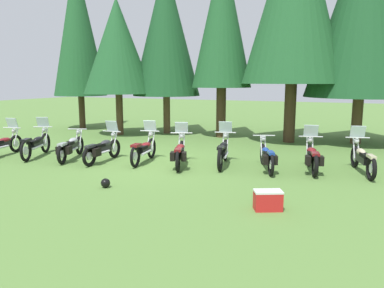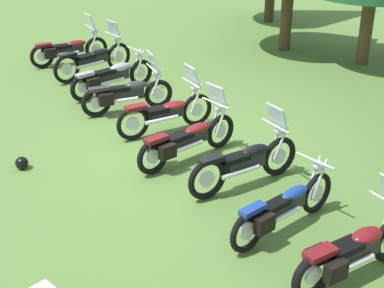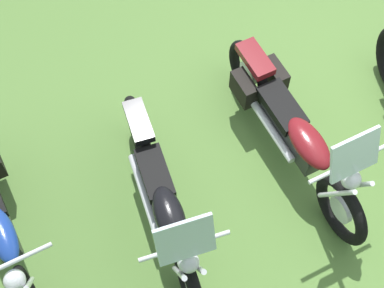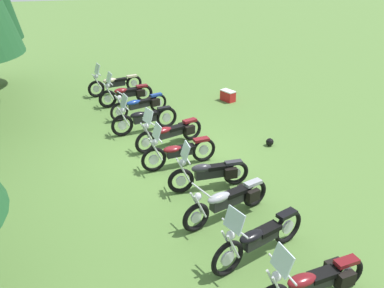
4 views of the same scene
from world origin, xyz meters
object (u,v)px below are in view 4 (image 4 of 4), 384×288
object	(u,v)px
motorcycle_4	(178,151)
picnic_cooler	(228,96)
motorcycle_8	(127,93)
motorcycle_5	(170,132)
motorcycle_6	(144,118)
dropped_helmet	(270,142)
motorcycle_0	(313,281)
motorcycle_3	(210,173)
motorcycle_7	(140,105)
motorcycle_1	(258,238)
motorcycle_2	(228,200)
motorcycle_9	(114,84)

from	to	relation	value
motorcycle_4	picnic_cooler	world-z (taller)	motorcycle_4
motorcycle_8	motorcycle_5	bearing A→B (deg)	90.82
motorcycle_6	dropped_helmet	world-z (taller)	motorcycle_6
motorcycle_0	motorcycle_5	size ratio (longest dim) A/B	1.00
motorcycle_3	motorcycle_7	size ratio (longest dim) A/B	1.00
motorcycle_1	motorcycle_2	bearing A→B (deg)	-106.69
motorcycle_3	motorcycle_7	bearing A→B (deg)	-81.03
dropped_helmet	motorcycle_8	bearing A→B (deg)	40.11
motorcycle_0	motorcycle_7	xyz separation A→B (m)	(9.39, 1.81, -0.01)
motorcycle_3	motorcycle_1	bearing A→B (deg)	91.93
motorcycle_3	dropped_helmet	distance (m)	3.19
motorcycle_6	picnic_cooler	bearing A→B (deg)	-160.72
motorcycle_2	motorcycle_7	world-z (taller)	motorcycle_7
motorcycle_1	picnic_cooler	xyz separation A→B (m)	(8.94, -2.26, -0.27)
motorcycle_3	motorcycle_4	bearing A→B (deg)	-70.57
motorcycle_0	motorcycle_6	xyz separation A→B (m)	(7.94, 1.88, 0.03)
motorcycle_1	motorcycle_8	bearing A→B (deg)	-102.30
motorcycle_9	dropped_helmet	world-z (taller)	motorcycle_9
motorcycle_2	motorcycle_6	distance (m)	5.37
motorcycle_1	motorcycle_8	xyz separation A→B (m)	(9.42, 1.69, -0.03)
motorcycle_9	motorcycle_5	bearing A→B (deg)	88.89
motorcycle_4	motorcycle_8	xyz separation A→B (m)	(5.35, 0.93, -0.01)
motorcycle_3	picnic_cooler	world-z (taller)	motorcycle_3
motorcycle_5	motorcycle_3	bearing A→B (deg)	79.71
motorcycle_4	motorcycle_0	bearing A→B (deg)	93.50
picnic_cooler	motorcycle_5	bearing A→B (deg)	139.58
motorcycle_4	motorcycle_9	world-z (taller)	motorcycle_4
motorcycle_6	dropped_helmet	distance (m)	4.15
motorcycle_0	motorcycle_9	distance (m)	12.35
motorcycle_1	motorcycle_5	world-z (taller)	motorcycle_1
motorcycle_8	motorcycle_1	bearing A→B (deg)	87.45
motorcycle_0	dropped_helmet	size ratio (longest dim) A/B	9.28
motorcycle_9	dropped_helmet	size ratio (longest dim) A/B	9.39
picnic_cooler	motorcycle_1	bearing A→B (deg)	165.80
picnic_cooler	dropped_helmet	xyz separation A→B (m)	(-4.21, -0.01, -0.10)
motorcycle_2	motorcycle_7	xyz separation A→B (m)	(6.67, 1.17, -0.01)
motorcycle_2	motorcycle_7	bearing A→B (deg)	-101.11
motorcycle_0	motorcycle_2	distance (m)	2.79
motorcycle_5	motorcycle_8	distance (m)	4.11
motorcycle_2	picnic_cooler	bearing A→B (deg)	-128.86
motorcycle_2	motorcycle_9	distance (m)	9.56
motorcycle_3	motorcycle_8	size ratio (longest dim) A/B	1.00
motorcycle_0	motorcycle_4	distance (m)	5.49
motorcycle_1	motorcycle_2	xyz separation A→B (m)	(1.45, 0.15, -0.04)
motorcycle_1	motorcycle_6	size ratio (longest dim) A/B	0.99
motorcycle_8	dropped_helmet	world-z (taller)	motorcycle_8
motorcycle_4	motorcycle_5	distance (m)	1.35
motorcycle_6	picnic_cooler	size ratio (longest dim) A/B	3.33
motorcycle_3	motorcycle_5	world-z (taller)	motorcycle_5
motorcycle_0	motorcycle_8	world-z (taller)	motorcycle_8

